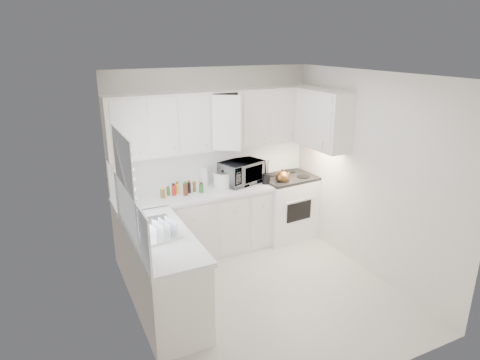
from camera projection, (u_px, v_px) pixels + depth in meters
floor at (265, 293)px, 5.10m from camera, size 3.20×3.20×0.00m
ceiling at (270, 75)px, 4.27m from camera, size 3.20×3.20×0.00m
wall_back at (213, 159)px, 6.05m from camera, size 3.00×0.00×3.00m
wall_front at (365, 257)px, 3.32m from camera, size 3.00×0.00×3.00m
wall_left at (133, 217)px, 4.07m from camera, size 0.00×3.20×3.20m
wall_right at (370, 176)px, 5.31m from camera, size 0.00×3.20×3.20m
window_blinds at (126, 182)px, 4.29m from camera, size 0.06×0.96×1.06m
lower_cabinets_back at (197, 225)px, 5.91m from camera, size 2.22×0.60×0.90m
lower_cabinets_left at (163, 276)px, 4.63m from camera, size 0.60×1.60×0.90m
countertop_back at (196, 194)px, 5.75m from camera, size 2.24×0.64×0.05m
countertop_left at (161, 237)px, 4.49m from camera, size 0.64×1.62×0.05m
backsplash_back at (213, 164)px, 6.07m from camera, size 2.98×0.02×0.55m
backsplash_left at (131, 216)px, 4.27m from camera, size 0.02×1.60×0.55m
upper_cabinets_back at (217, 148)px, 5.85m from camera, size 3.00×0.33×0.80m
upper_cabinets_right at (321, 148)px, 5.87m from camera, size 0.33×0.90×0.80m
sink at (152, 213)px, 4.74m from camera, size 0.42×0.38×0.30m
stove at (286, 198)px, 6.44m from camera, size 0.86×0.73×1.25m
tea_kettle at (282, 176)px, 6.09m from camera, size 0.25×0.22×0.23m
frying_pan at (291, 172)px, 6.54m from camera, size 0.34×0.49×0.04m
microwave at (241, 170)px, 6.04m from camera, size 0.67×0.50×0.40m
rice_cooker at (223, 178)px, 5.91m from camera, size 0.27×0.27×0.25m
paper_towel at (204, 176)px, 5.98m from camera, size 0.12×0.12×0.27m
utensil_crock at (266, 172)px, 6.02m from camera, size 0.15×0.15×0.36m
dish_rack at (160, 229)px, 4.38m from camera, size 0.43×0.35×0.21m
spice_left_0 at (161, 190)px, 5.64m from camera, size 0.06×0.06×0.13m
spice_left_1 at (168, 191)px, 5.59m from camera, size 0.06×0.06×0.13m
spice_left_2 at (171, 188)px, 5.70m from camera, size 0.06×0.06×0.13m
spice_left_3 at (178, 189)px, 5.65m from camera, size 0.06×0.06×0.13m
spice_left_4 at (182, 187)px, 5.76m from camera, size 0.06×0.06×0.13m
spice_left_5 at (189, 188)px, 5.72m from camera, size 0.06×0.06×0.13m
spice_left_6 at (192, 185)px, 5.82m from camera, size 0.06×0.06×0.13m
spice_left_7 at (199, 186)px, 5.78m from camera, size 0.06×0.06×0.13m
sauce_right_0 at (253, 173)px, 6.25m from camera, size 0.06×0.06×0.19m
sauce_right_1 at (258, 174)px, 6.22m from camera, size 0.06×0.06×0.19m
sauce_right_2 at (259, 172)px, 6.30m from camera, size 0.06×0.06×0.19m
sauce_right_3 at (264, 173)px, 6.27m from camera, size 0.06×0.06×0.19m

